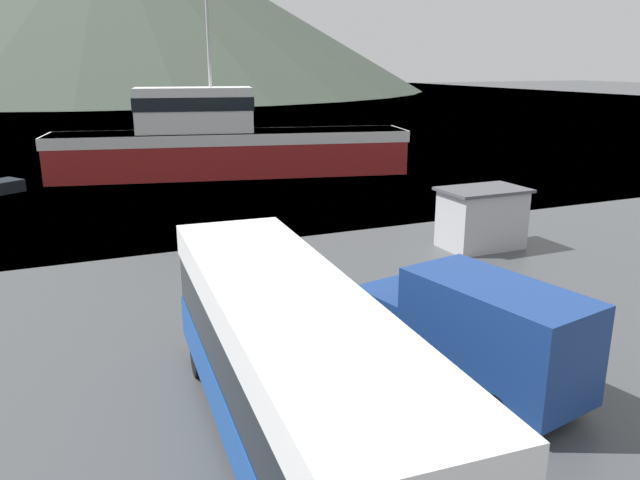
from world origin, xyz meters
TOP-DOWN VIEW (x-y plane):
  - water_surface at (0.00, 142.11)m, footprint 240.00×240.00m
  - hill_backdrop at (15.67, 183.44)m, footprint 165.89×165.89m
  - tour_bus at (-0.91, 7.73)m, footprint 3.28×10.99m
  - delivery_van at (4.03, 8.67)m, footprint 3.11×6.35m
  - fishing_boat at (6.16, 38.36)m, footprint 23.69×9.04m
  - dock_kiosk at (11.23, 17.76)m, footprint 3.43×2.22m

SIDE VIEW (x-z plane):
  - water_surface at x=0.00m, z-range 0.00..0.00m
  - dock_kiosk at x=11.23m, z-range 0.01..2.46m
  - delivery_van at x=4.03m, z-range 0.06..2.67m
  - tour_bus at x=-0.91m, z-range 0.21..3.57m
  - fishing_boat at x=6.16m, z-range -4.18..8.56m
  - hill_backdrop at x=15.67m, z-range 0.00..46.82m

